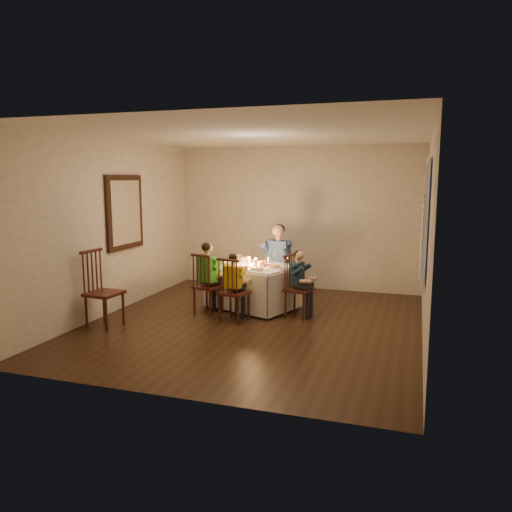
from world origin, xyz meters
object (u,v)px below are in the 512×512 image
(child_teal, at_px, (299,316))
(child_yellow, at_px, (234,320))
(chair_extra, at_px, (106,327))
(child_green, at_px, (209,313))
(chair_adult, at_px, (278,299))
(chair_near_left, at_px, (209,313))
(chair_end, at_px, (299,316))
(chair_near_right, at_px, (234,320))
(dining_table, at_px, (252,277))
(adult, at_px, (278,299))
(serving_bowl, at_px, (243,259))

(child_teal, bearing_deg, child_yellow, 132.62)
(chair_extra, height_order, child_green, child_green)
(chair_extra, bearing_deg, child_teal, -55.65)
(child_green, height_order, child_teal, child_green)
(child_yellow, bearing_deg, chair_extra, 39.16)
(chair_adult, xyz_separation_m, chair_extra, (-1.82, -2.28, 0.00))
(child_yellow, bearing_deg, child_green, -15.02)
(chair_near_left, xyz_separation_m, child_yellow, (0.51, -0.25, 0.00))
(chair_end, height_order, child_yellow, child_yellow)
(chair_near_right, distance_m, chair_extra, 1.79)
(dining_table, distance_m, chair_adult, 0.85)
(chair_end, relative_size, child_yellow, 0.94)
(child_yellow, bearing_deg, adult, -88.34)
(child_yellow, xyz_separation_m, serving_bowl, (-0.27, 1.17, 0.71))
(chair_end, distance_m, serving_bowl, 1.47)
(chair_near_left, xyz_separation_m, child_teal, (1.35, 0.24, 0.00))
(chair_extra, bearing_deg, serving_bowl, -27.62)
(chair_end, xyz_separation_m, child_green, (-1.35, -0.24, 0.00))
(dining_table, height_order, chair_adult, dining_table)
(chair_adult, bearing_deg, chair_extra, -116.31)
(chair_near_left, height_order, chair_extra, chair_extra)
(dining_table, xyz_separation_m, adult, (0.23, 0.66, -0.48))
(chair_near_left, distance_m, child_teal, 1.37)
(adult, bearing_deg, chair_end, -45.77)
(adult, height_order, child_yellow, adult)
(chair_near_right, height_order, chair_extra, chair_extra)
(chair_extra, bearing_deg, chair_near_left, -38.94)
(dining_table, bearing_deg, chair_extra, -114.36)
(dining_table, distance_m, chair_extra, 2.32)
(chair_adult, relative_size, adult, 0.73)
(chair_near_right, bearing_deg, chair_extra, 39.16)
(adult, xyz_separation_m, child_teal, (0.59, -0.95, 0.00))
(adult, distance_m, child_green, 1.41)
(chair_adult, bearing_deg, chair_end, -45.77)
(chair_near_left, distance_m, child_yellow, 0.57)
(dining_table, height_order, chair_near_left, dining_table)
(adult, xyz_separation_m, child_yellow, (-0.24, -1.44, 0.00))
(chair_adult, bearing_deg, child_yellow, -87.26)
(adult, relative_size, child_yellow, 1.29)
(chair_end, height_order, serving_bowl, serving_bowl)
(chair_end, distance_m, child_teal, 0.00)
(chair_near_left, height_order, chair_end, same)
(dining_table, distance_m, child_teal, 1.00)
(chair_near_left, relative_size, child_green, 0.85)
(dining_table, height_order, adult, dining_table)
(dining_table, xyz_separation_m, child_teal, (0.82, -0.29, -0.48))
(chair_adult, distance_m, child_yellow, 1.46)
(dining_table, bearing_deg, adult, 90.89)
(chair_end, relative_size, child_green, 0.85)
(chair_end, bearing_deg, dining_table, 82.48)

